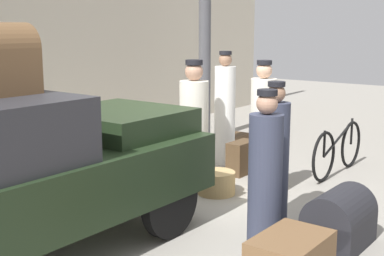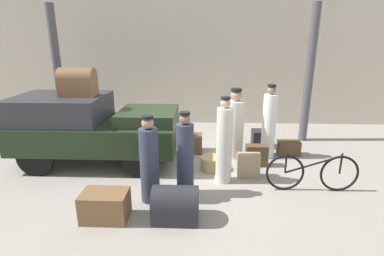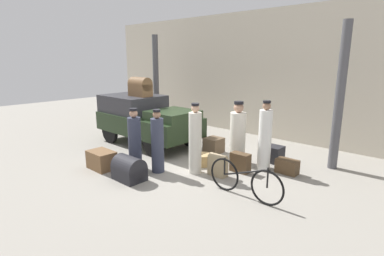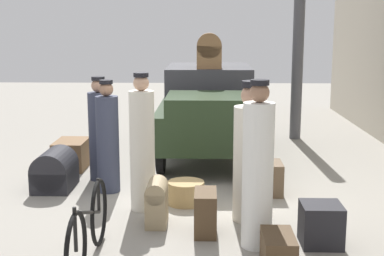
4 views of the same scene
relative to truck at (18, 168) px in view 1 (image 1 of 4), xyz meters
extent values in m
plane|color=gray|center=(2.14, -0.44, -0.90)|extent=(30.00, 30.00, 0.00)
cylinder|color=#4C4C51|center=(5.46, 1.84, 0.97)|extent=(0.23, 0.23, 3.74)
cylinder|color=black|center=(1.28, 0.77, -0.51)|extent=(0.79, 0.12, 0.79)
cylinder|color=black|center=(1.28, -0.77, -0.51)|extent=(0.79, 0.12, 0.79)
cube|color=black|center=(0.15, 0.00, -0.19)|extent=(3.64, 1.71, 0.60)
cube|color=black|center=(1.33, 0.00, 0.25)|extent=(1.27, 1.33, 0.27)
torus|color=black|center=(5.20, -1.20, -0.54)|extent=(0.73, 0.04, 0.73)
torus|color=black|center=(4.17, -1.20, -0.54)|extent=(0.73, 0.04, 0.73)
cylinder|color=black|center=(4.69, -1.20, -0.36)|extent=(1.04, 0.04, 0.39)
cylinder|color=black|center=(4.17, -1.20, -0.35)|extent=(0.04, 0.04, 0.38)
cylinder|color=black|center=(5.20, -1.20, -0.33)|extent=(0.04, 0.04, 0.41)
cylinder|color=tan|center=(2.78, -0.31, -0.75)|extent=(0.50, 0.50, 0.30)
cylinder|color=silver|center=(3.36, 0.50, -0.20)|extent=(0.43, 0.43, 1.41)
sphere|color=tan|center=(3.36, 0.50, 0.64)|extent=(0.27, 0.27, 0.27)
cylinder|color=black|center=(3.36, 0.50, 0.77)|extent=(0.25, 0.25, 0.07)
cylinder|color=#33384C|center=(2.26, -1.44, -0.21)|extent=(0.32, 0.32, 1.38)
sphere|color=#936B51|center=(2.26, -1.44, 0.58)|extent=(0.20, 0.20, 0.20)
cylinder|color=black|center=(2.26, -1.44, 0.68)|extent=(0.19, 0.19, 0.05)
cylinder|color=silver|center=(3.01, -0.86, -0.13)|extent=(0.32, 0.32, 1.55)
sphere|color=tan|center=(3.01, -0.86, 0.74)|extent=(0.20, 0.20, 0.20)
cylinder|color=black|center=(3.01, -0.86, 0.85)|extent=(0.19, 0.19, 0.05)
cylinder|color=#33384C|center=(1.65, -1.68, -0.22)|extent=(0.34, 0.34, 1.36)
sphere|color=tan|center=(1.65, -1.68, 0.56)|extent=(0.21, 0.21, 0.21)
cylinder|color=black|center=(1.65, -1.68, 0.67)|extent=(0.20, 0.20, 0.06)
cylinder|color=white|center=(4.18, 0.50, -0.12)|extent=(0.33, 0.33, 1.57)
sphere|color=#936B51|center=(4.18, 0.50, 0.77)|extent=(0.21, 0.21, 0.21)
cylinder|color=black|center=(4.18, 0.50, 0.88)|extent=(0.20, 0.20, 0.06)
cube|color=brown|center=(2.31, 0.78, -0.67)|extent=(0.49, 0.50, 0.46)
cube|color=#4C3823|center=(3.82, -0.05, -0.66)|extent=(0.50, 0.25, 0.49)
cube|color=#232328|center=(2.16, -2.26, -0.75)|extent=(0.75, 0.54, 0.31)
cylinder|color=#232328|center=(2.16, -2.26, -0.59)|extent=(0.75, 0.54, 0.54)
cube|color=#232328|center=(4.12, 1.21, -0.67)|extent=(0.42, 0.43, 0.46)
cube|color=#4C3823|center=(4.75, 0.66, -0.72)|extent=(0.54, 0.31, 0.36)
cube|color=#9E8966|center=(3.55, -0.63, -0.69)|extent=(0.47, 0.25, 0.43)
cylinder|color=#9E8966|center=(3.55, -0.63, -0.47)|extent=(0.47, 0.25, 0.25)
camera|label=1|loc=(-2.82, -4.19, 1.30)|focal=50.00mm
camera|label=2|loc=(2.60, -6.52, 1.96)|focal=28.00mm
camera|label=3|loc=(7.77, -6.19, 1.92)|focal=28.00mm
camera|label=4|loc=(9.65, -0.04, 1.44)|focal=50.00mm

